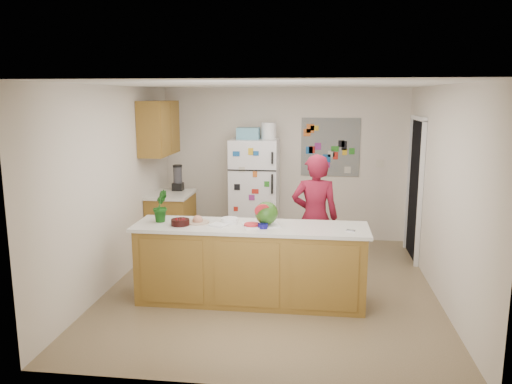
# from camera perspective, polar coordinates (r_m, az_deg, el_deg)

# --- Properties ---
(floor) EXTENTS (4.00, 4.50, 0.02)m
(floor) POSITION_cam_1_polar(r_m,az_deg,el_deg) (6.45, 1.77, -10.76)
(floor) COLOR brown
(floor) RESTS_ON ground
(wall_back) EXTENTS (4.00, 0.02, 2.50)m
(wall_back) POSITION_cam_1_polar(r_m,az_deg,el_deg) (8.32, 3.26, 3.16)
(wall_back) COLOR beige
(wall_back) RESTS_ON ground
(wall_left) EXTENTS (0.02, 4.50, 2.50)m
(wall_left) POSITION_cam_1_polar(r_m,az_deg,el_deg) (6.58, -15.86, 0.70)
(wall_left) COLOR beige
(wall_left) RESTS_ON ground
(wall_right) EXTENTS (0.02, 4.50, 2.50)m
(wall_right) POSITION_cam_1_polar(r_m,az_deg,el_deg) (6.25, 20.53, -0.12)
(wall_right) COLOR beige
(wall_right) RESTS_ON ground
(ceiling) EXTENTS (4.00, 4.50, 0.02)m
(ceiling) POSITION_cam_1_polar(r_m,az_deg,el_deg) (5.99, 1.91, 12.24)
(ceiling) COLOR white
(ceiling) RESTS_ON wall_back
(doorway) EXTENTS (0.03, 0.85, 2.04)m
(doorway) POSITION_cam_1_polar(r_m,az_deg,el_deg) (7.68, 17.78, 0.25)
(doorway) COLOR black
(doorway) RESTS_ON ground
(peninsula_base) EXTENTS (2.60, 0.62, 0.88)m
(peninsula_base) POSITION_cam_1_polar(r_m,az_deg,el_deg) (5.84, -0.64, -8.38)
(peninsula_base) COLOR brown
(peninsula_base) RESTS_ON floor
(peninsula_top) EXTENTS (2.68, 0.70, 0.04)m
(peninsula_top) POSITION_cam_1_polar(r_m,az_deg,el_deg) (5.71, -0.65, -4.02)
(peninsula_top) COLOR silver
(peninsula_top) RESTS_ON peninsula_base
(side_counter_base) EXTENTS (0.60, 0.80, 0.86)m
(side_counter_base) POSITION_cam_1_polar(r_m,az_deg,el_deg) (7.89, -9.62, -3.48)
(side_counter_base) COLOR brown
(side_counter_base) RESTS_ON floor
(side_counter_top) EXTENTS (0.64, 0.84, 0.04)m
(side_counter_top) POSITION_cam_1_polar(r_m,az_deg,el_deg) (7.79, -9.72, -0.27)
(side_counter_top) COLOR silver
(side_counter_top) RESTS_ON side_counter_base
(upper_cabinets) EXTENTS (0.35, 1.00, 0.80)m
(upper_cabinets) POSITION_cam_1_polar(r_m,az_deg,el_deg) (7.65, -11.02, 7.19)
(upper_cabinets) COLOR brown
(upper_cabinets) RESTS_ON wall_left
(refrigerator) EXTENTS (0.75, 0.70, 1.70)m
(refrigerator) POSITION_cam_1_polar(r_m,az_deg,el_deg) (8.05, -0.15, 0.03)
(refrigerator) COLOR silver
(refrigerator) RESTS_ON floor
(fridge_top_bin) EXTENTS (0.35, 0.28, 0.18)m
(fridge_top_bin) POSITION_cam_1_polar(r_m,az_deg,el_deg) (7.94, -0.87, 6.72)
(fridge_top_bin) COLOR #5999B2
(fridge_top_bin) RESTS_ON refrigerator
(photo_collage) EXTENTS (0.95, 0.01, 0.95)m
(photo_collage) POSITION_cam_1_polar(r_m,az_deg,el_deg) (8.25, 8.50, 5.09)
(photo_collage) COLOR slate
(photo_collage) RESTS_ON wall_back
(person) EXTENTS (0.62, 0.42, 1.66)m
(person) POSITION_cam_1_polar(r_m,az_deg,el_deg) (6.48, 6.74, -2.94)
(person) COLOR maroon
(person) RESTS_ON floor
(blender_appliance) EXTENTS (0.14, 0.14, 0.38)m
(blender_appliance) POSITION_cam_1_polar(r_m,az_deg,el_deg) (7.97, -8.93, 1.54)
(blender_appliance) COLOR black
(blender_appliance) RESTS_ON side_counter_top
(cutting_board) EXTENTS (0.47, 0.41, 0.01)m
(cutting_board) POSITION_cam_1_polar(r_m,az_deg,el_deg) (5.69, 0.57, -3.79)
(cutting_board) COLOR silver
(cutting_board) RESTS_ON peninsula_top
(watermelon) EXTENTS (0.26, 0.26, 0.26)m
(watermelon) POSITION_cam_1_polar(r_m,az_deg,el_deg) (5.67, 1.20, -2.42)
(watermelon) COLOR #235416
(watermelon) RESTS_ON cutting_board
(watermelon_slice) EXTENTS (0.17, 0.17, 0.02)m
(watermelon_slice) POSITION_cam_1_polar(r_m,az_deg,el_deg) (5.65, -0.50, -3.72)
(watermelon_slice) COLOR red
(watermelon_slice) RESTS_ON cutting_board
(cherry_bowl) EXTENTS (0.25, 0.25, 0.07)m
(cherry_bowl) POSITION_cam_1_polar(r_m,az_deg,el_deg) (5.76, -8.65, -3.43)
(cherry_bowl) COLOR black
(cherry_bowl) RESTS_ON peninsula_top
(white_bowl) EXTENTS (0.24, 0.24, 0.06)m
(white_bowl) POSITION_cam_1_polar(r_m,az_deg,el_deg) (5.80, -3.05, -3.28)
(white_bowl) COLOR silver
(white_bowl) RESTS_ON peninsula_top
(cobalt_bowl) EXTENTS (0.12, 0.12, 0.05)m
(cobalt_bowl) POSITION_cam_1_polar(r_m,az_deg,el_deg) (5.58, 0.81, -3.90)
(cobalt_bowl) COLOR #0E0A5D
(cobalt_bowl) RESTS_ON peninsula_top
(plate) EXTENTS (0.32, 0.32, 0.02)m
(plate) POSITION_cam_1_polar(r_m,az_deg,el_deg) (5.85, -6.68, -3.45)
(plate) COLOR beige
(plate) RESTS_ON peninsula_top
(paper_towel) EXTENTS (0.24, 0.22, 0.02)m
(paper_towel) POSITION_cam_1_polar(r_m,az_deg,el_deg) (5.69, -4.22, -3.78)
(paper_towel) COLOR white
(paper_towel) RESTS_ON peninsula_top
(keys) EXTENTS (0.10, 0.07, 0.01)m
(keys) POSITION_cam_1_polar(r_m,az_deg,el_deg) (5.56, 10.75, -4.35)
(keys) COLOR gray
(keys) RESTS_ON peninsula_top
(potted_plant) EXTENTS (0.20, 0.23, 0.37)m
(potted_plant) POSITION_cam_1_polar(r_m,az_deg,el_deg) (5.94, -10.90, -1.59)
(potted_plant) COLOR #144313
(potted_plant) RESTS_ON peninsula_top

